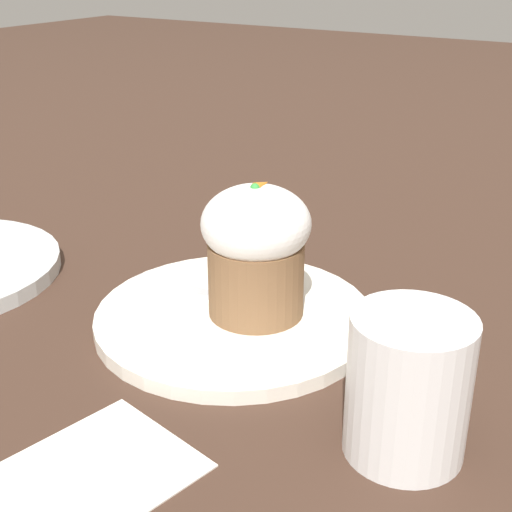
# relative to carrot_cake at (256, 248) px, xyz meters

# --- Properties ---
(ground_plane) EXTENTS (4.00, 4.00, 0.00)m
(ground_plane) POSITION_rel_carrot_cake_xyz_m (-0.01, 0.02, -0.07)
(ground_plane) COLOR #3D281E
(dessert_plate) EXTENTS (0.23, 0.23, 0.01)m
(dessert_plate) POSITION_rel_carrot_cake_xyz_m (-0.01, 0.02, -0.06)
(dessert_plate) COLOR white
(dessert_plate) RESTS_ON ground_plane
(carrot_cake) EXTENTS (0.09, 0.09, 0.11)m
(carrot_cake) POSITION_rel_carrot_cake_xyz_m (0.00, 0.00, 0.00)
(carrot_cake) COLOR brown
(carrot_cake) RESTS_ON dessert_plate
(spoon) EXTENTS (0.04, 0.12, 0.01)m
(spoon) POSITION_rel_carrot_cake_xyz_m (0.00, 0.04, -0.06)
(spoon) COLOR #B7B7BC
(spoon) RESTS_ON dessert_plate
(coffee_cup) EXTENTS (0.11, 0.08, 0.10)m
(coffee_cup) POSITION_rel_carrot_cake_xyz_m (-0.09, -0.17, -0.02)
(coffee_cup) COLOR white
(coffee_cup) RESTS_ON ground_plane
(paper_napkin) EXTENTS (0.14, 0.12, 0.00)m
(paper_napkin) POSITION_rel_carrot_cake_xyz_m (-0.21, -0.01, -0.07)
(paper_napkin) COLOR white
(paper_napkin) RESTS_ON ground_plane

